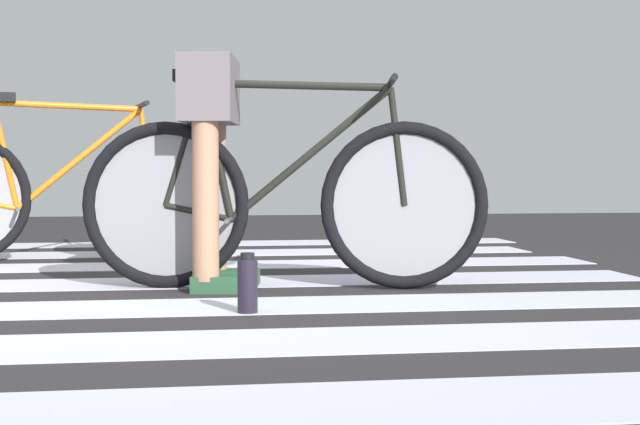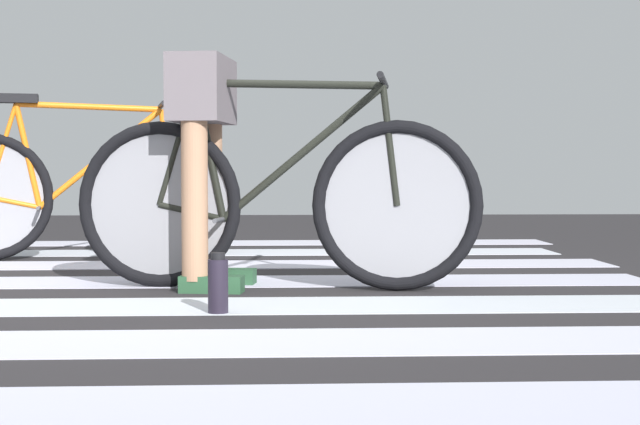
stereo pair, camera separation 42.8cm
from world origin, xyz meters
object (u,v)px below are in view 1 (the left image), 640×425
(bicycle_1_of_2, at_px, (284,199))
(bicycle_2_of_2, at_px, (59,192))
(cyclist_1_of_2, at_px, (211,139))
(water_bottle, at_px, (248,285))

(bicycle_1_of_2, relative_size, bicycle_2_of_2, 1.00)
(cyclist_1_of_2, xyz_separation_m, water_bottle, (0.11, -0.73, -0.54))
(bicycle_1_of_2, height_order, bicycle_2_of_2, same)
(water_bottle, bearing_deg, bicycle_2_of_2, 113.39)
(bicycle_2_of_2, height_order, water_bottle, bicycle_2_of_2)
(bicycle_2_of_2, bearing_deg, bicycle_1_of_2, -62.35)
(bicycle_2_of_2, bearing_deg, cyclist_1_of_2, -70.01)
(cyclist_1_of_2, bearing_deg, water_bottle, -72.83)
(bicycle_1_of_2, distance_m, water_bottle, 0.77)
(cyclist_1_of_2, bearing_deg, bicycle_1_of_2, 0.00)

